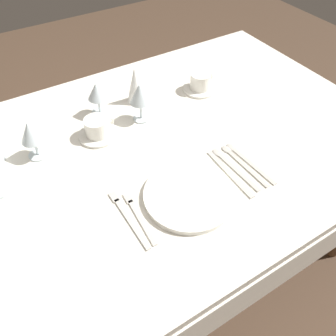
{
  "coord_description": "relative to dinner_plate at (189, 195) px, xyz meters",
  "views": [
    {
      "loc": [
        -0.37,
        -0.76,
        1.54
      ],
      "look_at": [
        0.02,
        -0.13,
        0.76
      ],
      "focal_mm": 35.85,
      "sensor_mm": 36.0,
      "label": 1
    }
  ],
  "objects": [
    {
      "name": "napkin_folded",
      "position": [
        0.1,
        0.52,
        0.06
      ],
      "size": [
        0.07,
        0.07,
        0.15
      ],
      "primitive_type": "cone",
      "color": "white",
      "rests_on": "dining_table"
    },
    {
      "name": "dinner_knife",
      "position": [
        0.17,
        0.0,
        -0.01
      ],
      "size": [
        0.02,
        0.23,
        0.0
      ],
      "color": "beige",
      "rests_on": "dining_table"
    },
    {
      "name": "wine_glass_far",
      "position": [
        -0.33,
        0.42,
        0.09
      ],
      "size": [
        0.07,
        0.07,
        0.14
      ],
      "color": "silver",
      "rests_on": "dining_table"
    },
    {
      "name": "spoon_soup",
      "position": [
        0.19,
        0.04,
        -0.01
      ],
      "size": [
        0.03,
        0.22,
        0.01
      ],
      "color": "beige",
      "rests_on": "dining_table"
    },
    {
      "name": "dinner_plate",
      "position": [
        0.0,
        0.0,
        0.0
      ],
      "size": [
        0.27,
        0.27,
        0.02
      ],
      "primitive_type": "cylinder",
      "color": "white",
      "rests_on": "dining_table"
    },
    {
      "name": "saucer_left",
      "position": [
        0.36,
        0.46,
        -0.0
      ],
      "size": [
        0.14,
        0.14,
        0.01
      ],
      "primitive_type": "cylinder",
      "color": "white",
      "rests_on": "dining_table"
    },
    {
      "name": "fork_outer",
      "position": [
        -0.16,
        0.02,
        -0.01
      ],
      "size": [
        0.03,
        0.2,
        0.0
      ],
      "color": "beige",
      "rests_on": "dining_table"
    },
    {
      "name": "saucer_right",
      "position": [
        -0.12,
        0.4,
        -0.0
      ],
      "size": [
        0.14,
        0.14,
        0.01
      ],
      "primitive_type": "cylinder",
      "color": "white",
      "rests_on": "dining_table"
    },
    {
      "name": "coffee_cup_right",
      "position": [
        -0.12,
        0.4,
        0.03
      ],
      "size": [
        0.11,
        0.09,
        0.06
      ],
      "color": "white",
      "rests_on": "saucer_right"
    },
    {
      "name": "wine_glass_centre",
      "position": [
        0.06,
        0.41,
        0.1
      ],
      "size": [
        0.08,
        0.08,
        0.15
      ],
      "color": "silver",
      "rests_on": "dining_table"
    },
    {
      "name": "spoon_tea",
      "position": [
        0.25,
        0.04,
        -0.01
      ],
      "size": [
        0.03,
        0.23,
        0.01
      ],
      "color": "beige",
      "rests_on": "dining_table"
    },
    {
      "name": "fork_inner",
      "position": [
        -0.19,
        0.03,
        -0.01
      ],
      "size": [
        0.02,
        0.23,
        0.0
      ],
      "color": "beige",
      "rests_on": "dining_table"
    },
    {
      "name": "wine_glass_right",
      "position": [
        -0.06,
        0.52,
        0.08
      ],
      "size": [
        0.07,
        0.07,
        0.13
      ],
      "color": "silver",
      "rests_on": "dining_table"
    },
    {
      "name": "dining_table",
      "position": [
        -0.02,
        0.25,
        -0.09
      ],
      "size": [
        1.8,
        1.11,
        0.74
      ],
      "color": "silver",
      "rests_on": "ground"
    },
    {
      "name": "spoon_dessert",
      "position": [
        0.23,
        0.04,
        -0.01
      ],
      "size": [
        0.03,
        0.22,
        0.01
      ],
      "color": "beige",
      "rests_on": "dining_table"
    },
    {
      "name": "ground_plane",
      "position": [
        -0.02,
        0.25,
        -0.75
      ],
      "size": [
        6.0,
        6.0,
        0.0
      ],
      "primitive_type": "plane",
      "color": "#4C3828"
    },
    {
      "name": "coffee_cup_left",
      "position": [
        0.36,
        0.46,
        0.03
      ],
      "size": [
        0.11,
        0.08,
        0.06
      ],
      "color": "white",
      "rests_on": "saucer_left"
    }
  ]
}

